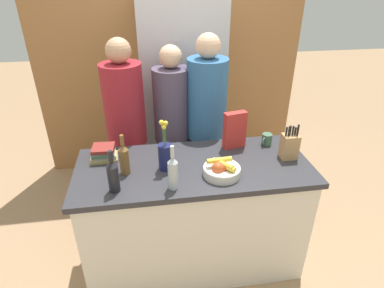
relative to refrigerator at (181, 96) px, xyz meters
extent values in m
plane|color=#A37F5B|center=(-0.07, -1.25, -0.94)|extent=(14.00, 14.00, 0.00)
cube|color=silver|center=(-0.07, -1.25, -0.51)|extent=(1.56, 0.67, 0.85)
cube|color=#2D2D33|center=(-0.07, -1.25, -0.07)|extent=(1.63, 0.70, 0.04)
cube|color=#9E6B3D|center=(-0.07, 0.36, 0.36)|extent=(2.83, 0.12, 2.60)
cube|color=#B7B7BC|center=(0.00, 0.00, 0.00)|extent=(0.79, 0.60, 1.88)
cylinder|color=#B7B7BC|center=(-0.06, -0.31, 0.09)|extent=(0.02, 0.02, 1.03)
cylinder|color=silver|center=(0.10, -1.39, -0.02)|extent=(0.25, 0.25, 0.05)
torus|color=silver|center=(0.10, -1.39, 0.01)|extent=(0.25, 0.25, 0.02)
sphere|color=red|center=(0.10, -1.40, 0.01)|extent=(0.08, 0.08, 0.08)
sphere|color=#C64C23|center=(0.10, -1.40, 0.02)|extent=(0.07, 0.07, 0.07)
sphere|color=#C64C23|center=(0.07, -1.41, 0.02)|extent=(0.08, 0.08, 0.08)
sphere|color=#99B233|center=(0.10, -1.38, 0.01)|extent=(0.06, 0.06, 0.06)
cylinder|color=yellow|center=(0.11, -1.41, 0.03)|extent=(0.12, 0.14, 0.03)
cylinder|color=yellow|center=(0.10, -1.40, 0.04)|extent=(0.13, 0.14, 0.03)
cylinder|color=yellow|center=(0.08, -1.37, 0.05)|extent=(0.17, 0.05, 0.03)
cube|color=tan|center=(0.62, -1.25, 0.04)|extent=(0.11, 0.10, 0.18)
cylinder|color=black|center=(0.58, -1.25, 0.16)|extent=(0.01, 0.01, 0.07)
cylinder|color=black|center=(0.60, -1.26, 0.17)|extent=(0.01, 0.01, 0.08)
cylinder|color=black|center=(0.61, -1.24, 0.16)|extent=(0.01, 0.01, 0.08)
cylinder|color=black|center=(0.63, -1.25, 0.16)|extent=(0.01, 0.01, 0.08)
cylinder|color=black|center=(0.64, -1.25, 0.16)|extent=(0.01, 0.01, 0.07)
cylinder|color=black|center=(0.66, -1.26, 0.17)|extent=(0.01, 0.01, 0.09)
cylinder|color=#191E4C|center=(-0.26, -1.26, 0.04)|extent=(0.09, 0.09, 0.18)
cylinder|color=#477538|center=(-0.25, -1.26, 0.21)|extent=(0.01, 0.02, 0.16)
sphere|color=gold|center=(-0.25, -1.26, 0.29)|extent=(0.03, 0.03, 0.03)
cylinder|color=#477538|center=(-0.26, -1.25, 0.20)|extent=(0.02, 0.01, 0.13)
sphere|color=gold|center=(-0.26, -1.25, 0.27)|extent=(0.04, 0.04, 0.04)
cylinder|color=#477538|center=(-0.27, -1.26, 0.22)|extent=(0.01, 0.02, 0.16)
sphere|color=gold|center=(-0.27, -1.26, 0.30)|extent=(0.03, 0.03, 0.03)
cylinder|color=#477538|center=(-0.26, -1.27, 0.20)|extent=(0.02, 0.01, 0.13)
sphere|color=gold|center=(-0.26, -1.27, 0.27)|extent=(0.03, 0.03, 0.03)
cube|color=red|center=(0.28, -1.03, 0.09)|extent=(0.18, 0.09, 0.28)
cylinder|color=#42664C|center=(0.54, -1.03, 0.00)|extent=(0.08, 0.08, 0.09)
torus|color=#42664C|center=(0.51, -1.06, 0.00)|extent=(0.05, 0.05, 0.06)
cube|color=#99844C|center=(-0.68, -1.07, -0.04)|extent=(0.19, 0.16, 0.02)
cube|color=#B7A88E|center=(-0.68, -1.07, -0.01)|extent=(0.16, 0.14, 0.03)
cube|color=#3D6047|center=(-0.69, -1.07, 0.01)|extent=(0.16, 0.15, 0.02)
cube|color=maroon|center=(-0.68, -1.07, 0.04)|extent=(0.16, 0.15, 0.03)
cylinder|color=black|center=(-0.59, -1.46, 0.04)|extent=(0.07, 0.07, 0.17)
cone|color=black|center=(-0.59, -1.46, 0.14)|extent=(0.07, 0.07, 0.03)
cylinder|color=black|center=(-0.59, -1.46, 0.20)|extent=(0.03, 0.03, 0.07)
cylinder|color=brown|center=(-0.53, -1.27, 0.04)|extent=(0.07, 0.07, 0.17)
cone|color=brown|center=(-0.53, -1.27, 0.14)|extent=(0.07, 0.07, 0.03)
cylinder|color=brown|center=(-0.53, -1.27, 0.20)|extent=(0.02, 0.02, 0.07)
cylinder|color=#B2BCC1|center=(-0.23, -1.49, 0.04)|extent=(0.06, 0.06, 0.18)
cone|color=#B2BCC1|center=(-0.23, -1.49, 0.15)|extent=(0.06, 0.06, 0.04)
cylinder|color=#B2BCC1|center=(-0.23, -1.49, 0.21)|extent=(0.02, 0.02, 0.08)
cube|color=#383842|center=(-0.54, -0.63, -0.54)|extent=(0.26, 0.18, 0.80)
cylinder|color=maroon|center=(-0.54, -0.63, 0.19)|extent=(0.33, 0.33, 0.66)
sphere|color=tan|center=(-0.54, -0.63, 0.62)|extent=(0.19, 0.19, 0.19)
cube|color=#383842|center=(-0.15, -0.57, -0.56)|extent=(0.29, 0.24, 0.76)
cylinder|color=#4C4256|center=(-0.15, -0.57, 0.14)|extent=(0.32, 0.32, 0.63)
sphere|color=#DBAD89|center=(-0.15, -0.57, 0.55)|extent=(0.18, 0.18, 0.18)
cube|color=#383842|center=(0.14, -0.64, -0.54)|extent=(0.27, 0.18, 0.81)
cylinder|color=#2D6093|center=(0.14, -0.64, 0.20)|extent=(0.33, 0.33, 0.67)
sphere|color=#DBAD89|center=(0.14, -0.64, 0.63)|extent=(0.19, 0.19, 0.19)
camera|label=1|loc=(-0.36, -3.11, 1.14)|focal=30.00mm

